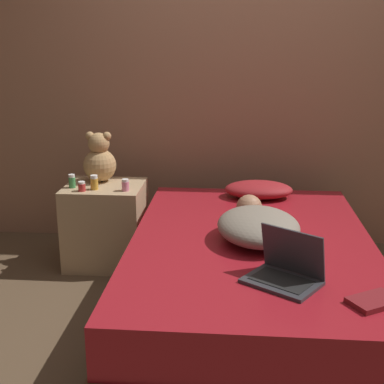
% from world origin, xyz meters
% --- Properties ---
extents(ground_plane, '(12.00, 12.00, 0.00)m').
position_xyz_m(ground_plane, '(0.00, 0.00, 0.00)').
color(ground_plane, brown).
extents(wall_back, '(8.00, 0.06, 2.60)m').
position_xyz_m(wall_back, '(0.00, 1.26, 1.30)').
color(wall_back, '#996B51').
rests_on(wall_back, ground_plane).
extents(bed, '(1.30, 1.96, 0.48)m').
position_xyz_m(bed, '(0.00, 0.00, 0.24)').
color(bed, '#4C331E').
rests_on(bed, ground_plane).
extents(nightstand, '(0.52, 0.46, 0.56)m').
position_xyz_m(nightstand, '(-0.97, 0.71, 0.28)').
color(nightstand, tan).
rests_on(nightstand, ground_plane).
extents(pillow, '(0.45, 0.30, 0.11)m').
position_xyz_m(pillow, '(0.06, 0.77, 0.54)').
color(pillow, maroon).
rests_on(pillow, bed).
extents(person_lying, '(0.49, 0.69, 0.16)m').
position_xyz_m(person_lying, '(0.03, 0.01, 0.56)').
color(person_lying, gray).
rests_on(person_lying, bed).
extents(laptop, '(0.38, 0.36, 0.23)m').
position_xyz_m(laptop, '(0.14, -0.50, 0.53)').
color(laptop, '#333338').
rests_on(laptop, bed).
extents(teddy_bear, '(0.22, 0.22, 0.34)m').
position_xyz_m(teddy_bear, '(-1.02, 0.81, 0.71)').
color(teddy_bear, tan).
rests_on(teddy_bear, nightstand).
extents(bottle_amber, '(0.05, 0.05, 0.10)m').
position_xyz_m(bottle_amber, '(-1.01, 0.60, 0.61)').
color(bottle_amber, gold).
rests_on(bottle_amber, nightstand).
extents(bottle_green, '(0.04, 0.04, 0.09)m').
position_xyz_m(bottle_green, '(-1.16, 0.63, 0.60)').
color(bottle_green, '#3D8E4C').
rests_on(bottle_green, nightstand).
extents(bottle_red, '(0.05, 0.05, 0.06)m').
position_xyz_m(bottle_red, '(-1.08, 0.55, 0.59)').
color(bottle_red, '#B72D2D').
rests_on(bottle_red, nightstand).
extents(bottle_pink, '(0.05, 0.05, 0.08)m').
position_xyz_m(bottle_pink, '(-0.80, 0.59, 0.60)').
color(bottle_pink, pink).
rests_on(bottle_pink, nightstand).
extents(book, '(0.24, 0.21, 0.02)m').
position_xyz_m(book, '(0.47, -0.68, 0.49)').
color(book, maroon).
rests_on(book, bed).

